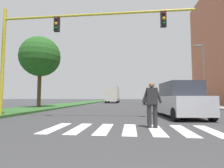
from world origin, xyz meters
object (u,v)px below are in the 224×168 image
Objects in this scene: street_lamp_right at (202,69)px; truck_box_delivery at (113,95)px; suv_crossing at (179,101)px; traffic_light_gantry at (58,37)px; tree_mid at (40,57)px; sedan_midblock at (152,99)px; pedestrian_performer at (152,102)px.

truck_box_delivery is at bearing 135.81° from street_lamp_right.
street_lamp_right is 1.57× the size of suv_crossing.
traffic_light_gantry is 25.41m from truck_box_delivery.
suv_crossing is at bearing -26.84° from tree_mid.
sedan_midblock is (-5.71, 3.84, -3.79)m from street_lamp_right.
street_lamp_right is 17.79m from pedestrian_performer.
truck_box_delivery reaches higher than suv_crossing.
truck_box_delivery is (-6.67, 8.20, 0.83)m from sedan_midblock.
suv_crossing is (-6.04, -11.74, -3.66)m from street_lamp_right.
street_lamp_right is at bearing -33.88° from sedan_midblock.
traffic_light_gantry is at bearing -133.85° from street_lamp_right.
truck_box_delivery is (-12.38, 12.03, -2.96)m from street_lamp_right.
street_lamp_right reaches higher than suv_crossing.
tree_mid is 1.14× the size of truck_box_delivery.
suv_crossing is at bearing 12.50° from traffic_light_gantry.
pedestrian_performer is 0.35× the size of suv_crossing.
traffic_light_gantry is at bearing 154.54° from pedestrian_performer.
street_lamp_right reaches higher than tree_mid.
street_lamp_right is at bearing 46.15° from traffic_light_gantry.
street_lamp_right is 17.52m from truck_box_delivery.
sedan_midblock is (6.99, 17.06, -3.61)m from traffic_light_gantry.
sedan_midblock is at bearing -50.89° from truck_box_delivery.
truck_box_delivery is at bearing 89.26° from traffic_light_gantry.
tree_mid is 18.96m from truck_box_delivery.
pedestrian_performer is 4.20m from suv_crossing.
traffic_light_gantry is 6.18× the size of pedestrian_performer.
street_lamp_right is 7.86m from sedan_midblock.
traffic_light_gantry reaches higher than pedestrian_performer.
street_lamp_right is at bearing 62.79° from suv_crossing.
traffic_light_gantry is at bearing -90.74° from truck_box_delivery.
suv_crossing is 1.04× the size of sedan_midblock.
suv_crossing is at bearing -117.21° from street_lamp_right.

